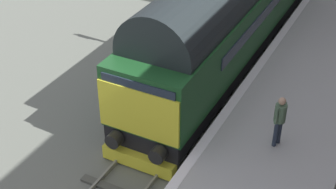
{
  "coord_description": "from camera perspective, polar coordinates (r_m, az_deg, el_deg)",
  "views": [
    {
      "loc": [
        6.1,
        -11.19,
        10.45
      ],
      "look_at": [
        0.2,
        0.21,
        1.85
      ],
      "focal_mm": 53.37,
      "sensor_mm": 36.0,
      "label": 1
    }
  ],
  "objects": [
    {
      "name": "waiting_passenger",
      "position": [
        14.6,
        12.65,
        -2.52
      ],
      "size": [
        0.42,
        0.49,
        1.64
      ],
      "rotation": [
        0.0,
        0.0,
        1.29
      ],
      "color": "#242D3D",
      "rests_on": "station_platform"
    },
    {
      "name": "track_main",
      "position": [
        16.44,
        -0.96,
        -5.38
      ],
      "size": [
        2.5,
        60.0,
        0.15
      ],
      "color": "gray",
      "rests_on": "ground"
    },
    {
      "name": "ground_plane",
      "position": [
        16.48,
        -0.96,
        -5.53
      ],
      "size": [
        140.0,
        140.0,
        0.0
      ],
      "primitive_type": "plane",
      "color": "#61645B",
      "rests_on": "ground"
    },
    {
      "name": "station_platform",
      "position": [
        15.18,
        11.21,
        -7.92
      ],
      "size": [
        4.0,
        44.0,
        1.01
      ],
      "color": "#A1A2A0",
      "rests_on": "ground"
    }
  ]
}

